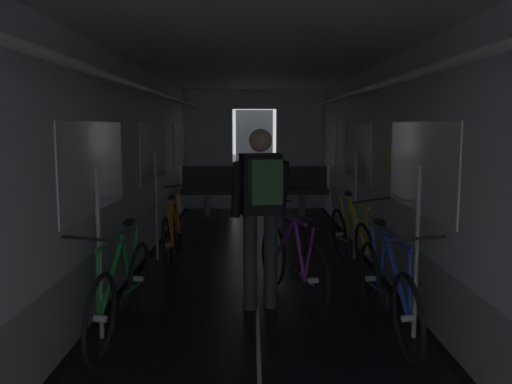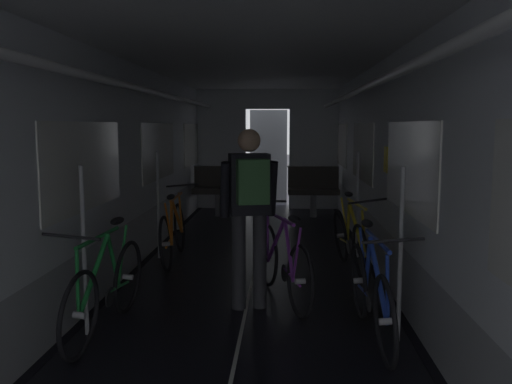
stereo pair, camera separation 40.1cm
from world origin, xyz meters
The scene contains 9 objects.
train_car_shell centered at (0.00, 3.60, 1.70)m, with size 3.14×12.34×2.57m.
bench_seat_far_left centered at (-0.90, 8.07, 0.57)m, with size 0.98×0.51×0.95m.
bench_seat_far_right centered at (0.90, 8.07, 0.57)m, with size 0.98×0.51×0.95m.
bicycle_orange centered at (-1.05, 4.54, 0.38)m, with size 0.44×1.69×0.95m.
bicycle_yellow centered at (1.13, 4.16, 0.38)m, with size 0.50×1.69×0.95m.
bicycle_blue centered at (1.05, 2.14, 0.38)m, with size 0.44×1.69×0.95m.
bicycle_green centered at (-1.11, 2.14, 0.38)m, with size 0.44×1.69×0.95m.
person_cyclist_aisle centered at (0.03, 2.80, 1.02)m, with size 0.56×0.46×1.69m.
bicycle_purple_in_aisle centered at (0.34, 3.06, 0.38)m, with size 0.68×1.62×0.94m.
Camera 1 is at (-0.05, -2.13, 1.72)m, focal length 37.99 mm.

